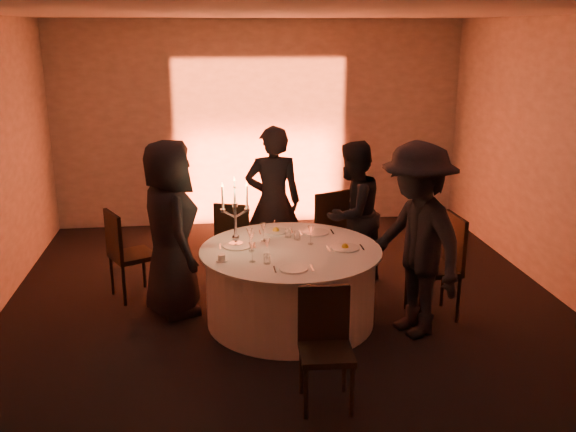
{
  "coord_description": "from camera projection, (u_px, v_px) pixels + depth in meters",
  "views": [
    {
      "loc": [
        -0.78,
        -5.93,
        2.87
      ],
      "look_at": [
        0.0,
        0.2,
        1.05
      ],
      "focal_mm": 40.0,
      "sensor_mm": 36.0,
      "label": 1
    }
  ],
  "objects": [
    {
      "name": "guest_back_right",
      "position": [
        352.0,
        214.0,
        7.27
      ],
      "size": [
        1.03,
        1.01,
        1.67
      ],
      "primitive_type": "imported",
      "rotation": [
        0.0,
        0.0,
        -2.41
      ],
      "color": "black",
      "rests_on": "floor"
    },
    {
      "name": "plate_front",
      "position": [
        293.0,
        269.0,
        5.79
      ],
      "size": [
        0.36,
        0.26,
        0.01
      ],
      "color": "white",
      "rests_on": "banquet_table"
    },
    {
      "name": "tumbler_b",
      "position": [
        297.0,
        235.0,
        6.59
      ],
      "size": [
        0.07,
        0.07,
        0.09
      ],
      "primitive_type": "cylinder",
      "color": "white",
      "rests_on": "banquet_table"
    },
    {
      "name": "wall_back",
      "position": [
        260.0,
        124.0,
        9.45
      ],
      "size": [
        7.0,
        0.0,
        7.0
      ],
      "primitive_type": "plane",
      "rotation": [
        1.57,
        0.0,
        0.0
      ],
      "color": "#9D9A92",
      "rests_on": "floor"
    },
    {
      "name": "wine_glass_f",
      "position": [
        311.0,
        231.0,
        6.43
      ],
      "size": [
        0.07,
        0.07,
        0.19
      ],
      "color": "white",
      "rests_on": "banquet_table"
    },
    {
      "name": "floor",
      "position": [
        290.0,
        320.0,
        6.55
      ],
      "size": [
        7.0,
        7.0,
        0.0
      ],
      "primitive_type": "plane",
      "color": "black",
      "rests_on": "ground"
    },
    {
      "name": "wine_glass_b",
      "position": [
        252.0,
        248.0,
        5.94
      ],
      "size": [
        0.07,
        0.07,
        0.19
      ],
      "color": "white",
      "rests_on": "banquet_table"
    },
    {
      "name": "chair_left",
      "position": [
        125.0,
        250.0,
        6.93
      ],
      "size": [
        0.59,
        0.59,
        1.0
      ],
      "rotation": [
        0.0,
        0.0,
        2.04
      ],
      "color": "black",
      "rests_on": "floor"
    },
    {
      "name": "wall_front",
      "position": [
        395.0,
        354.0,
        2.79
      ],
      "size": [
        7.0,
        0.0,
        7.0
      ],
      "primitive_type": "plane",
      "rotation": [
        -1.57,
        0.0,
        0.0
      ],
      "color": "#9D9A92",
      "rests_on": "floor"
    },
    {
      "name": "wine_glass_c",
      "position": [
        263.0,
        228.0,
        6.52
      ],
      "size": [
        0.07,
        0.07,
        0.19
      ],
      "color": "white",
      "rests_on": "banquet_table"
    },
    {
      "name": "chair_back_right",
      "position": [
        326.0,
        227.0,
        7.57
      ],
      "size": [
        0.61,
        0.61,
        1.06
      ],
      "rotation": [
        0.0,
        0.0,
        -2.74
      ],
      "color": "black",
      "rests_on": "floor"
    },
    {
      "name": "chair_right",
      "position": [
        442.0,
        260.0,
        6.5
      ],
      "size": [
        0.49,
        0.49,
        1.07
      ],
      "rotation": [
        0.0,
        0.0,
        -1.52
      ],
      "color": "black",
      "rests_on": "floor"
    },
    {
      "name": "wine_glass_d",
      "position": [
        267.0,
        244.0,
        6.04
      ],
      "size": [
        0.07,
        0.07,
        0.19
      ],
      "color": "white",
      "rests_on": "banquet_table"
    },
    {
      "name": "uplighter_fixture",
      "position": [
        263.0,
        224.0,
        9.58
      ],
      "size": [
        0.25,
        0.12,
        0.1
      ],
      "primitive_type": "cube",
      "color": "black",
      "rests_on": "floor"
    },
    {
      "name": "wine_glass_e",
      "position": [
        249.0,
        234.0,
        6.35
      ],
      "size": [
        0.07,
        0.07,
        0.19
      ],
      "color": "white",
      "rests_on": "banquet_table"
    },
    {
      "name": "candelabra",
      "position": [
        235.0,
        222.0,
        6.38
      ],
      "size": [
        0.29,
        0.14,
        0.7
      ],
      "color": "white",
      "rests_on": "banquet_table"
    },
    {
      "name": "coffee_cup",
      "position": [
        222.0,
        258.0,
        5.99
      ],
      "size": [
        0.11,
        0.11,
        0.07
      ],
      "color": "white",
      "rests_on": "banquet_table"
    },
    {
      "name": "tumbler_c",
      "position": [
        267.0,
        259.0,
        5.92
      ],
      "size": [
        0.07,
        0.07,
        0.09
      ],
      "primitive_type": "cylinder",
      "color": "white",
      "rests_on": "banquet_table"
    },
    {
      "name": "guest_back_left",
      "position": [
        273.0,
        202.0,
        7.51
      ],
      "size": [
        0.67,
        0.45,
        1.81
      ],
      "primitive_type": "imported",
      "rotation": [
        0.0,
        0.0,
        3.11
      ],
      "color": "black",
      "rests_on": "floor"
    },
    {
      "name": "chair_front",
      "position": [
        325.0,
        340.0,
        5.01
      ],
      "size": [
        0.43,
        0.43,
        0.94
      ],
      "rotation": [
        0.0,
        0.0,
        -0.05
      ],
      "color": "black",
      "rests_on": "floor"
    },
    {
      "name": "tumbler_a",
      "position": [
        288.0,
        233.0,
        6.67
      ],
      "size": [
        0.07,
        0.07,
        0.09
      ],
      "primitive_type": "cylinder",
      "color": "white",
      "rests_on": "banquet_table"
    },
    {
      "name": "guest_left",
      "position": [
        170.0,
        229.0,
        6.5
      ],
      "size": [
        0.82,
        1.02,
        1.82
      ],
      "primitive_type": "imported",
      "rotation": [
        0.0,
        0.0,
        1.87
      ],
      "color": "black",
      "rests_on": "floor"
    },
    {
      "name": "plate_back_right",
      "position": [
        316.0,
        232.0,
        6.82
      ],
      "size": [
        0.35,
        0.27,
        0.01
      ],
      "color": "white",
      "rests_on": "banquet_table"
    },
    {
      "name": "plate_right",
      "position": [
        345.0,
        247.0,
        6.33
      ],
      "size": [
        0.36,
        0.29,
        0.08
      ],
      "color": "white",
      "rests_on": "banquet_table"
    },
    {
      "name": "plate_left",
      "position": [
        237.0,
        246.0,
        6.39
      ],
      "size": [
        0.36,
        0.29,
        0.01
      ],
      "color": "white",
      "rests_on": "banquet_table"
    },
    {
      "name": "plate_back_left",
      "position": [
        276.0,
        230.0,
        6.85
      ],
      "size": [
        0.36,
        0.26,
        0.08
      ],
      "color": "white",
      "rests_on": "banquet_table"
    },
    {
      "name": "banquet_table",
      "position": [
        290.0,
        285.0,
        6.44
      ],
      "size": [
        1.8,
        1.8,
        0.77
      ],
      "color": "black",
      "rests_on": "floor"
    },
    {
      "name": "chair_back_left",
      "position": [
        235.0,
        236.0,
        7.48
      ],
      "size": [
        0.53,
        0.53,
        0.94
      ],
      "rotation": [
        0.0,
        0.0,
        2.79
      ],
      "color": "black",
      "rests_on": "floor"
    },
    {
      "name": "ceiling",
      "position": [
        291.0,
        12.0,
        5.7
      ],
      "size": [
        7.0,
        7.0,
        0.0
      ],
      "primitive_type": "plane",
      "rotation": [
        3.14,
        0.0,
        0.0
      ],
      "color": "silver",
      "rests_on": "wall_back"
    },
    {
      "name": "wine_glass_a",
      "position": [
        251.0,
        238.0,
        6.22
      ],
      "size": [
        0.07,
        0.07,
        0.19
      ],
      "color": "white",
      "rests_on": "banquet_table"
    },
    {
      "name": "guest_right",
      "position": [
        416.0,
        241.0,
        6.04
      ],
      "size": [
        1.06,
        1.38,
        1.88
      ],
      "primitive_type": "imported",
      "rotation": [
        0.0,
        0.0,
        -1.23
      ],
      "color": "black",
      "rests_on": "floor"
    }
  ]
}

